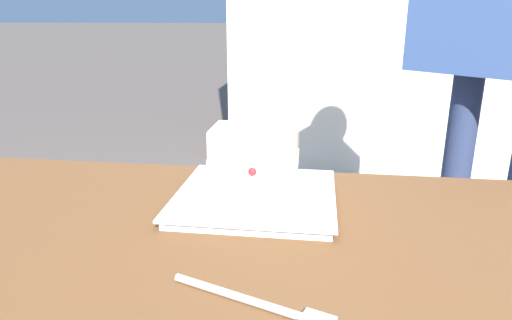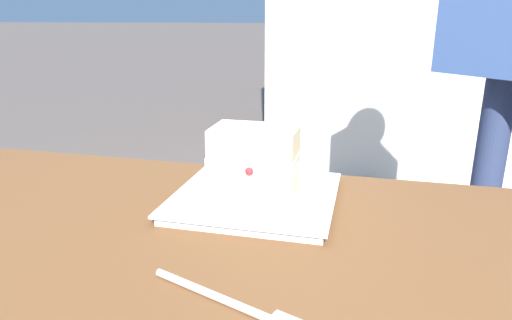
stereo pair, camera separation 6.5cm
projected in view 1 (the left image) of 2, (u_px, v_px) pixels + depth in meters
The scene contains 3 objects.
dessert_plate at pixel (256, 197), 0.67m from camera, with size 0.23×0.23×0.02m.
cake_slice at pixel (255, 161), 0.65m from camera, with size 0.12×0.09×0.10m.
dessert_fork at pixel (260, 304), 0.43m from camera, with size 0.17×0.07×0.01m.
Camera 1 is at (-0.00, -0.38, 0.96)m, focal length 31.81 mm.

